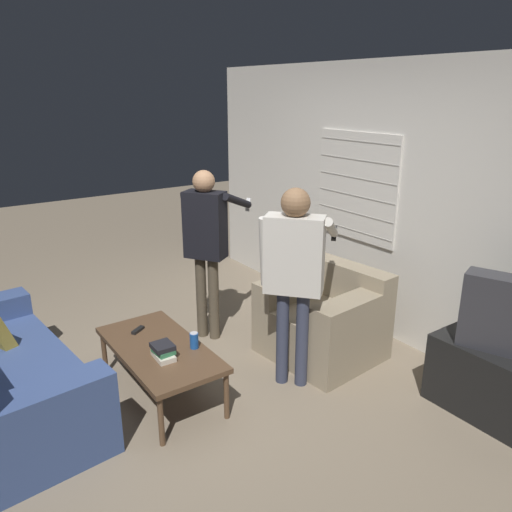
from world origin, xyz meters
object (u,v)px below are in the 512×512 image
at_px(coffee_table, 159,351).
at_px(book_stack, 163,351).
at_px(tv, 509,315).
at_px(armchair_beige, 325,319).
at_px(spare_remote, 138,330).
at_px(person_left_standing, 206,236).
at_px(soda_can, 194,340).
at_px(person_right_standing, 294,264).

xyz_separation_m(coffee_table, book_stack, (0.17, -0.04, 0.09)).
bearing_deg(tv, armchair_beige, -5.06).
xyz_separation_m(tv, book_stack, (-1.48, -1.91, -0.34)).
bearing_deg(spare_remote, book_stack, -33.31).
relative_size(armchair_beige, person_left_standing, 0.62).
relative_size(armchair_beige, tv, 1.58).
bearing_deg(spare_remote, soda_can, -6.08).
distance_m(armchair_beige, tv, 1.54).
bearing_deg(armchair_beige, coffee_table, 75.30).
distance_m(tv, spare_remote, 2.78).
height_order(armchair_beige, person_right_standing, person_right_standing).
bearing_deg(spare_remote, armchair_beige, 36.98).
distance_m(person_left_standing, soda_can, 1.13).
distance_m(tv, person_right_standing, 1.53).
distance_m(coffee_table, book_stack, 0.20).
distance_m(person_left_standing, spare_remote, 1.06).
relative_size(book_stack, spare_remote, 1.64).
relative_size(person_left_standing, person_right_standing, 1.00).
bearing_deg(person_right_standing, book_stack, -146.35).
relative_size(person_left_standing, soda_can, 12.83).
bearing_deg(coffee_table, book_stack, -14.21).
bearing_deg(coffee_table, person_right_standing, 64.37).
height_order(soda_can, spare_remote, soda_can).
bearing_deg(soda_can, tv, 48.10).
height_order(armchair_beige, coffee_table, armchair_beige).
bearing_deg(armchair_beige, spare_remote, 63.88).
bearing_deg(tv, person_right_standing, 17.25).
relative_size(tv, spare_remote, 4.84).
distance_m(person_right_standing, spare_remote, 1.39).
xyz_separation_m(book_stack, spare_remote, (-0.50, 0.01, -0.04)).
distance_m(tv, person_left_standing, 2.54).
bearing_deg(person_right_standing, spare_remote, -169.23).
bearing_deg(book_stack, soda_can, 90.07).
height_order(coffee_table, person_right_standing, person_right_standing).
bearing_deg(person_right_standing, armchair_beige, 70.32).
distance_m(soda_can, spare_remote, 0.56).
distance_m(person_left_standing, person_right_standing, 1.10).
height_order(tv, book_stack, tv).
bearing_deg(armchair_beige, person_left_standing, 32.56).
bearing_deg(book_stack, armchair_beige, 87.15).
relative_size(armchair_beige, book_stack, 4.67).
relative_size(coffee_table, spare_remote, 9.06).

